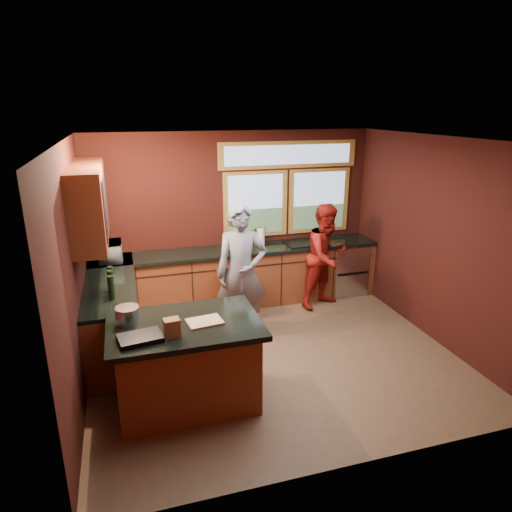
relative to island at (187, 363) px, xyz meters
name	(u,v)px	position (x,y,z in m)	size (l,w,h in m)	color
floor	(273,355)	(1.19, 0.66, -0.48)	(4.50, 4.50, 0.00)	brown
room_shell	(219,216)	(0.59, 0.99, 1.32)	(4.52, 4.02, 2.71)	black
back_counter	(252,275)	(1.39, 2.36, -0.01)	(4.50, 0.64, 0.93)	brown
left_counter	(112,313)	(-0.76, 1.51, -0.01)	(0.64, 2.30, 0.93)	brown
island	(187,363)	(0.00, 0.00, 0.00)	(1.55, 1.05, 0.95)	brown
person_grey	(241,273)	(0.94, 1.28, 0.45)	(0.68, 0.45, 1.86)	slate
person_red	(326,256)	(2.47, 1.91, 0.35)	(0.80, 0.63, 1.65)	maroon
microwave	(110,252)	(-0.73, 2.31, 0.59)	(0.49, 0.33, 0.27)	#999999
potted_plant	(258,235)	(1.51, 2.41, 0.62)	(0.31, 0.27, 0.35)	#999999
paper_towel	(261,238)	(1.54, 2.36, 0.59)	(0.12, 0.12, 0.28)	white
cutting_board	(205,322)	(0.20, -0.05, 0.48)	(0.35, 0.25, 0.02)	tan
stock_pot	(128,315)	(-0.55, 0.15, 0.56)	(0.24, 0.24, 0.18)	silver
paper_bag	(172,328)	(-0.15, -0.25, 0.56)	(0.15, 0.12, 0.18)	brown
black_tray	(140,338)	(-0.45, -0.25, 0.49)	(0.40, 0.28, 0.05)	black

